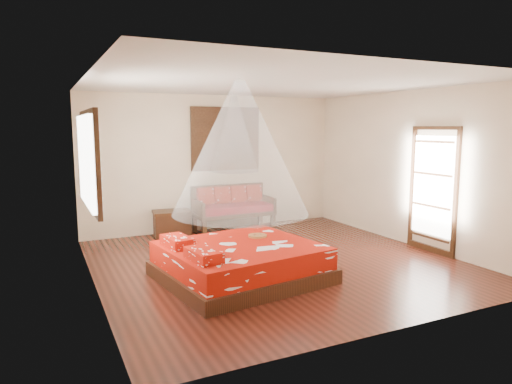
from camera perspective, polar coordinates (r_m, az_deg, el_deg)
room at (r=7.13m, az=2.56°, el=2.12°), size 5.54×5.54×2.84m
bed at (r=6.53m, az=-2.07°, el=-8.73°), size 2.35×2.18×0.64m
daybed at (r=9.49m, az=-2.96°, el=-1.76°), size 1.63×0.72×0.94m
storage_chest at (r=9.20m, az=-10.43°, el=-3.85°), size 0.80×0.62×0.51m
shutter_panel at (r=9.67m, az=-3.81°, el=6.65°), size 1.52×0.06×1.32m
window_left at (r=6.50m, az=-19.93°, el=3.71°), size 0.10×1.74×1.34m
glazed_door at (r=8.36m, az=21.23°, el=0.18°), size 0.08×1.02×2.16m
wine_tray at (r=6.92m, az=0.20°, el=-5.11°), size 0.28×0.28×0.23m
mosquito_net_main at (r=6.27m, az=-2.00°, el=5.42°), size 1.90×1.90×1.80m
mosquito_net_daybed at (r=9.23m, az=-2.73°, el=7.22°), size 0.99×0.99×1.50m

